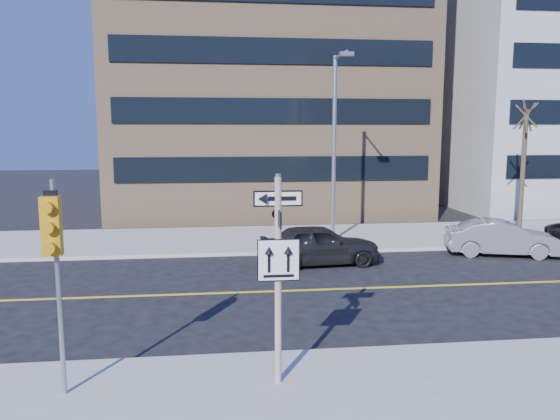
{
  "coord_description": "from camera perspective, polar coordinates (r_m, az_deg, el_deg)",
  "views": [
    {
      "loc": [
        -1.14,
        -12.45,
        5.0
      ],
      "look_at": [
        0.8,
        4.0,
        2.58
      ],
      "focal_mm": 35.0,
      "sensor_mm": 36.0,
      "label": 1
    }
  ],
  "objects": [
    {
      "name": "parked_car_b",
      "position": [
        23.71,
        22.17,
        -2.72
      ],
      "size": [
        2.63,
        4.58,
        1.43
      ],
      "primitive_type": "imported",
      "rotation": [
        0.0,
        0.0,
        1.3
      ],
      "color": "slate",
      "rests_on": "ground"
    },
    {
      "name": "sign_pole",
      "position": [
        10.33,
        -0.19,
        -6.05
      ],
      "size": [
        0.92,
        0.92,
        4.06
      ],
      "color": "white",
      "rests_on": "near_sidewalk"
    },
    {
      "name": "street_tree_west",
      "position": [
        27.65,
        24.33,
        8.68
      ],
      "size": [
        1.8,
        1.8,
        6.35
      ],
      "color": "#372C20",
      "rests_on": "far_sidewalk"
    },
    {
      "name": "parked_car_a",
      "position": [
        20.5,
        4.12,
        -3.62
      ],
      "size": [
        2.17,
        4.63,
        1.53
      ],
      "primitive_type": "imported",
      "rotation": [
        0.0,
        0.0,
        1.65
      ],
      "color": "black",
      "rests_on": "ground"
    },
    {
      "name": "traffic_signal",
      "position": [
        10.39,
        -22.62,
        -3.27
      ],
      "size": [
        0.32,
        0.45,
        4.0
      ],
      "color": "gray",
      "rests_on": "near_sidewalk"
    },
    {
      "name": "ground",
      "position": [
        13.47,
        -1.44,
        -13.48
      ],
      "size": [
        120.0,
        120.0,
        0.0
      ],
      "primitive_type": "plane",
      "color": "black",
      "rests_on": "ground"
    },
    {
      "name": "streetlight_a",
      "position": [
        23.77,
        5.81,
        7.69
      ],
      "size": [
        0.55,
        2.25,
        8.0
      ],
      "color": "gray",
      "rests_on": "far_sidewalk"
    },
    {
      "name": "building_brick",
      "position": [
        37.8,
        -1.99,
        14.39
      ],
      "size": [
        18.0,
        18.0,
        18.0
      ],
      "primitive_type": "cube",
      "color": "#A4815B",
      "rests_on": "ground"
    }
  ]
}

